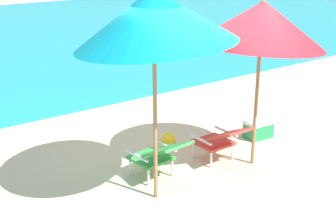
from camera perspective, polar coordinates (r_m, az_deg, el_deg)
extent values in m
plane|color=beige|center=(10.09, -11.30, 1.31)|extent=(40.00, 40.00, 0.00)
cube|color=#338E3D|center=(6.68, -2.11, -5.65)|extent=(0.57, 0.55, 0.04)
cube|color=#338E3D|center=(6.31, -0.02, -4.53)|extent=(0.57, 0.56, 0.27)
cylinder|color=silver|center=(6.77, -4.67, -6.74)|extent=(0.04, 0.04, 0.26)
cylinder|color=silver|center=(7.02, -1.79, -5.68)|extent=(0.04, 0.04, 0.26)
cylinder|color=silver|center=(6.48, -2.41, -8.01)|extent=(0.04, 0.04, 0.26)
cylinder|color=silver|center=(6.73, 0.51, -6.85)|extent=(0.04, 0.04, 0.26)
cube|color=silver|center=(6.48, -3.90, -5.35)|extent=(0.08, 0.50, 0.03)
cube|color=silver|center=(6.78, -0.42, -4.11)|extent=(0.08, 0.50, 0.03)
cube|color=red|center=(7.21, 5.55, -3.73)|extent=(0.52, 0.50, 0.04)
cube|color=red|center=(6.86, 7.66, -2.65)|extent=(0.52, 0.52, 0.27)
cylinder|color=silver|center=(7.28, 3.12, -4.70)|extent=(0.04, 0.04, 0.26)
cylinder|color=silver|center=(7.55, 5.70, -3.85)|extent=(0.04, 0.04, 0.26)
cylinder|color=silver|center=(7.00, 5.31, -5.84)|extent=(0.04, 0.04, 0.26)
cylinder|color=silver|center=(7.27, 7.92, -4.91)|extent=(0.04, 0.04, 0.26)
cube|color=silver|center=(7.00, 4.00, -3.35)|extent=(0.03, 0.50, 0.03)
cube|color=silver|center=(7.33, 7.10, -2.37)|extent=(0.03, 0.50, 0.03)
cylinder|color=olive|center=(5.81, -1.59, -1.49)|extent=(0.05, 0.05, 2.08)
cone|color=#0A93AD|center=(5.47, -1.72, 11.58)|extent=(2.79, 2.79, 0.80)
cylinder|color=olive|center=(6.92, 10.73, 0.72)|extent=(0.05, 0.05, 1.85)
cone|color=red|center=(6.63, 11.41, 10.61)|extent=(1.95, 1.91, 0.76)
sphere|color=#4C3823|center=(6.59, 11.58, 13.01)|extent=(0.07, 0.07, 0.07)
sphere|color=yellow|center=(7.64, 0.02, -3.46)|extent=(0.26, 0.26, 0.26)
cube|color=#1E844C|center=(8.17, 11.00, -2.22)|extent=(0.47, 0.34, 0.26)
cube|color=white|center=(8.11, 11.08, -1.17)|extent=(0.49, 0.36, 0.06)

